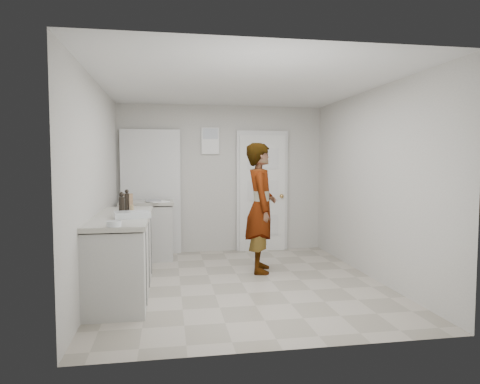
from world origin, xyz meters
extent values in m
plane|color=gray|center=(0.00, 0.00, 0.00)|extent=(4.00, 4.00, 0.00)
plane|color=beige|center=(0.00, 2.00, 1.25)|extent=(3.50, 0.00, 3.50)
plane|color=beige|center=(0.00, -2.00, 1.25)|extent=(3.50, 0.00, 3.50)
plane|color=beige|center=(-1.75, 0.00, 1.25)|extent=(0.00, 4.00, 4.00)
plane|color=beige|center=(1.75, 0.00, 1.25)|extent=(0.00, 4.00, 4.00)
plane|color=silver|center=(0.00, 0.00, 2.50)|extent=(4.00, 4.00, 0.00)
cube|color=white|center=(0.70, 1.93, 1.00)|extent=(0.80, 0.05, 2.00)
cube|color=silver|center=(0.70, 1.96, 1.03)|extent=(0.90, 0.04, 2.10)
sphere|color=#B58945|center=(1.03, 1.88, 0.95)|extent=(0.07, 0.07, 0.07)
cube|color=white|center=(-0.20, 1.97, 1.90)|extent=(0.30, 0.02, 0.45)
cube|color=black|center=(-1.20, 1.97, 1.02)|extent=(0.90, 0.05, 2.04)
cube|color=silver|center=(-1.20, 1.94, 1.03)|extent=(0.98, 0.02, 2.10)
cube|color=#B3B3AE|center=(-1.45, -0.20, 0.43)|extent=(0.60, 1.90, 0.86)
cube|color=black|center=(-1.45, -0.20, 0.04)|extent=(0.56, 1.86, 0.08)
cube|color=beige|center=(-1.45, -0.20, 0.90)|extent=(0.64, 1.96, 0.05)
cube|color=#B3B3AE|center=(-1.25, 1.55, 0.43)|extent=(0.80, 0.55, 0.86)
cube|color=black|center=(-1.25, 1.55, 0.04)|extent=(0.75, 0.54, 0.08)
cube|color=beige|center=(-1.25, 1.55, 0.90)|extent=(0.84, 0.61, 0.05)
imported|color=silver|center=(0.36, 0.52, 0.90)|extent=(0.53, 0.72, 1.81)
cube|color=olive|center=(-1.45, 0.70, 1.02)|extent=(0.12, 0.08, 0.18)
cylinder|color=tan|center=(-1.37, 0.26, 0.96)|extent=(0.05, 0.05, 0.07)
cylinder|color=black|center=(-1.45, -0.19, 1.03)|extent=(0.07, 0.07, 0.21)
sphere|color=black|center=(-1.45, -0.19, 1.17)|extent=(0.06, 0.06, 0.06)
cylinder|color=black|center=(-1.43, 0.29, 1.03)|extent=(0.06, 0.06, 0.22)
sphere|color=black|center=(-1.43, 0.29, 1.17)|extent=(0.05, 0.05, 0.05)
cube|color=silver|center=(-1.31, -0.45, 0.96)|extent=(0.42, 0.33, 0.07)
cube|color=white|center=(-1.31, -0.45, 0.95)|extent=(0.37, 0.28, 0.05)
cylinder|color=silver|center=(-1.43, -1.10, 0.95)|extent=(0.14, 0.14, 0.05)
sphere|color=white|center=(-1.45, -1.11, 0.95)|extent=(0.05, 0.05, 0.05)
sphere|color=white|center=(-1.41, -1.09, 0.95)|extent=(0.05, 0.05, 0.05)
cube|color=white|center=(-1.08, 1.42, 0.93)|extent=(0.39, 0.43, 0.01)
camera|label=1|loc=(-0.91, -5.29, 1.54)|focal=32.00mm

